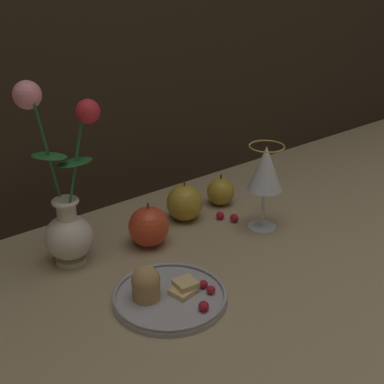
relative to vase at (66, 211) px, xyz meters
name	(u,v)px	position (x,y,z in m)	size (l,w,h in m)	color
ground_plane	(190,255)	(0.19, -0.13, -0.11)	(2.40, 2.40, 0.00)	#9E8966
vase	(66,211)	(0.00, 0.00, 0.00)	(0.14, 0.10, 0.36)	silver
plate_with_pastries	(165,293)	(0.07, -0.22, -0.09)	(0.20, 0.20, 0.07)	#A3A3A8
wine_glass	(265,171)	(0.39, -0.13, 0.02)	(0.07, 0.07, 0.19)	silver
apple_beside_vase	(149,227)	(0.16, -0.04, -0.07)	(0.08, 0.08, 0.10)	#D14223
apple_near_glass	(185,203)	(0.28, 0.00, -0.07)	(0.08, 0.08, 0.09)	#B2932D
apple_at_table_edge	(221,192)	(0.40, 0.01, -0.08)	(0.07, 0.07, 0.08)	#B2932D
berry_near_plate	(234,218)	(0.36, -0.08, -0.10)	(0.02, 0.02, 0.02)	#AD192D
berry_front_center	(220,215)	(0.34, -0.05, -0.10)	(0.02, 0.02, 0.02)	#AD192D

